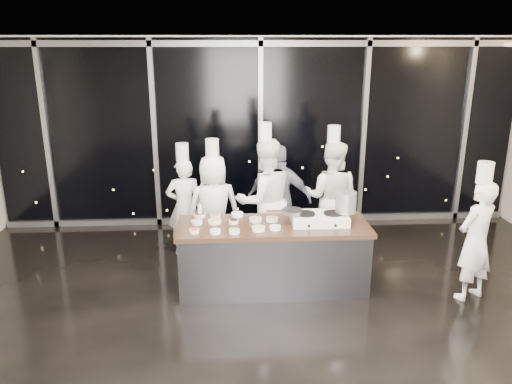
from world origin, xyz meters
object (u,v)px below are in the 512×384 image
(frying_pan, at_px, (291,211))
(guest, at_px, (279,199))
(stock_pot, at_px, (346,202))
(chef_side, at_px, (476,239))
(chef_right, at_px, (331,197))
(chef_left, at_px, (214,208))
(chef_far_left, at_px, (185,205))
(demo_counter, at_px, (273,256))
(stove, at_px, (319,218))
(chef_center, at_px, (265,200))

(frying_pan, bearing_deg, guest, 92.29)
(stock_pot, height_order, chef_side, chef_side)
(chef_right, bearing_deg, chef_left, 25.96)
(stock_pot, xyz_separation_m, chef_far_left, (-2.17, 1.17, -0.40))
(demo_counter, xyz_separation_m, chef_side, (2.48, -0.40, 0.35))
(stove, bearing_deg, chef_left, 146.81)
(guest, distance_m, chef_right, 0.79)
(demo_counter, bearing_deg, chef_center, 92.44)
(chef_center, bearing_deg, guest, -148.53)
(stove, height_order, stock_pot, stock_pot)
(frying_pan, distance_m, chef_center, 0.97)
(demo_counter, relative_size, frying_pan, 5.24)
(stove, bearing_deg, chef_center, 125.52)
(chef_right, bearing_deg, stock_pot, 106.06)
(chef_left, relative_size, guest, 1.09)
(frying_pan, distance_m, guest, 1.22)
(guest, bearing_deg, chef_side, 157.18)
(chef_right, bearing_deg, chef_center, 31.75)
(stock_pot, xyz_separation_m, guest, (-0.73, 1.20, -0.34))
(stock_pot, bearing_deg, chef_side, -15.57)
(stove, height_order, chef_far_left, chef_far_left)
(chef_center, bearing_deg, frying_pan, 88.75)
(chef_left, relative_size, chef_right, 0.93)
(demo_counter, bearing_deg, chef_left, 129.39)
(guest, relative_size, chef_right, 0.85)
(guest, xyz_separation_m, chef_right, (0.78, -0.05, 0.04))
(stove, relative_size, chef_left, 0.40)
(chef_left, xyz_separation_m, chef_right, (1.78, 0.22, 0.06))
(demo_counter, xyz_separation_m, stock_pot, (0.94, 0.03, 0.72))
(chef_far_left, distance_m, chef_center, 1.23)
(stock_pot, xyz_separation_m, chef_side, (1.55, -0.43, -0.37))
(chef_left, bearing_deg, demo_counter, 116.76)
(stock_pot, bearing_deg, chef_far_left, 151.57)
(stove, relative_size, stock_pot, 2.71)
(stove, bearing_deg, frying_pan, 179.59)
(stock_pot, relative_size, chef_right, 0.14)
(demo_counter, relative_size, stock_pot, 9.17)
(chef_center, xyz_separation_m, guest, (0.25, 0.29, -0.09))
(chef_far_left, bearing_deg, guest, 174.61)
(frying_pan, height_order, chef_far_left, chef_far_left)
(demo_counter, bearing_deg, chef_right, 50.00)
(demo_counter, distance_m, chef_side, 2.54)
(demo_counter, height_order, stove, stove)
(guest, height_order, chef_right, chef_right)
(stove, distance_m, chef_left, 1.68)
(frying_pan, bearing_deg, chef_right, 57.70)
(stock_pot, height_order, chef_center, chef_center)
(chef_side, bearing_deg, frying_pan, -36.97)
(demo_counter, relative_size, chef_far_left, 1.43)
(demo_counter, height_order, frying_pan, frying_pan)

